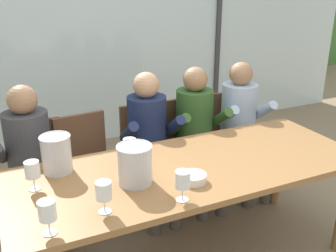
{
  "coord_description": "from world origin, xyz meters",
  "views": [
    {
      "loc": [
        -1.08,
        -1.95,
        1.88
      ],
      "look_at": [
        0.0,
        0.35,
        0.91
      ],
      "focal_mm": 41.13,
      "sensor_mm": 36.0,
      "label": 1
    }
  ],
  "objects_px": {
    "person_navy_polo": "(150,136)",
    "ice_bucket_primary": "(56,153)",
    "chair_center": "(147,148)",
    "chair_near_curtain": "(37,169)",
    "chair_right_of_center": "(185,140)",
    "person_pale_blue_shirt": "(242,120)",
    "person_olive_shirt": "(198,128)",
    "wine_glass_near_bucket": "(104,192)",
    "chair_near_window_right": "(235,132)",
    "wine_glass_by_right_taster": "(47,212)",
    "person_charcoal_jacket": "(30,157)",
    "dining_table": "(191,176)",
    "wine_glass_by_left_taster": "(183,181)",
    "wine_glass_center_pour": "(32,171)",
    "tasting_bowl": "(194,178)",
    "wine_glass_spare_empty": "(130,147)",
    "chair_left_of_center": "(87,161)",
    "ice_bucket_secondary": "(135,164)"
  },
  "relations": [
    {
      "from": "chair_right_of_center",
      "to": "tasting_bowl",
      "type": "relative_size",
      "value": 5.7
    },
    {
      "from": "chair_right_of_center",
      "to": "chair_near_window_right",
      "type": "relative_size",
      "value": 1.0
    },
    {
      "from": "dining_table",
      "to": "person_navy_polo",
      "type": "distance_m",
      "value": 0.72
    },
    {
      "from": "chair_right_of_center",
      "to": "ice_bucket_primary",
      "type": "height_order",
      "value": "ice_bucket_primary"
    },
    {
      "from": "person_olive_shirt",
      "to": "person_pale_blue_shirt",
      "type": "relative_size",
      "value": 1.0
    },
    {
      "from": "person_navy_polo",
      "to": "wine_glass_center_pour",
      "type": "distance_m",
      "value": 1.16
    },
    {
      "from": "person_navy_polo",
      "to": "tasting_bowl",
      "type": "xyz_separation_m",
      "value": [
        -0.1,
        -0.92,
        0.1
      ]
    },
    {
      "from": "wine_glass_spare_empty",
      "to": "chair_right_of_center",
      "type": "bearing_deg",
      "value": 42.31
    },
    {
      "from": "chair_near_curtain",
      "to": "ice_bucket_secondary",
      "type": "height_order",
      "value": "ice_bucket_secondary"
    },
    {
      "from": "ice_bucket_secondary",
      "to": "person_olive_shirt",
      "type": "bearing_deg",
      "value": 42.16
    },
    {
      "from": "person_navy_polo",
      "to": "ice_bucket_primary",
      "type": "relative_size",
      "value": 5.01
    },
    {
      "from": "ice_bucket_primary",
      "to": "wine_glass_near_bucket",
      "type": "distance_m",
      "value": 0.57
    },
    {
      "from": "chair_right_of_center",
      "to": "chair_near_window_right",
      "type": "height_order",
      "value": "same"
    },
    {
      "from": "chair_near_window_right",
      "to": "wine_glass_by_right_taster",
      "type": "bearing_deg",
      "value": -139.75
    },
    {
      "from": "person_charcoal_jacket",
      "to": "wine_glass_near_bucket",
      "type": "distance_m",
      "value": 1.05
    },
    {
      "from": "person_pale_blue_shirt",
      "to": "wine_glass_by_left_taster",
      "type": "height_order",
      "value": "person_pale_blue_shirt"
    },
    {
      "from": "chair_center",
      "to": "wine_glass_near_bucket",
      "type": "height_order",
      "value": "wine_glass_near_bucket"
    },
    {
      "from": "wine_glass_center_pour",
      "to": "tasting_bowl",
      "type": "bearing_deg",
      "value": -19.61
    },
    {
      "from": "person_pale_blue_shirt",
      "to": "ice_bucket_primary",
      "type": "distance_m",
      "value": 1.78
    },
    {
      "from": "chair_right_of_center",
      "to": "wine_glass_near_bucket",
      "type": "height_order",
      "value": "wine_glass_near_bucket"
    },
    {
      "from": "chair_right_of_center",
      "to": "wine_glass_center_pour",
      "type": "distance_m",
      "value": 1.62
    },
    {
      "from": "person_pale_blue_shirt",
      "to": "person_olive_shirt",
      "type": "bearing_deg",
      "value": -175.53
    },
    {
      "from": "chair_near_window_right",
      "to": "wine_glass_by_right_taster",
      "type": "xyz_separation_m",
      "value": [
        -1.9,
        -1.21,
        0.36
      ]
    },
    {
      "from": "person_pale_blue_shirt",
      "to": "chair_center",
      "type": "bearing_deg",
      "value": 174.96
    },
    {
      "from": "chair_near_curtain",
      "to": "chair_right_of_center",
      "type": "height_order",
      "value": "same"
    },
    {
      "from": "person_charcoal_jacket",
      "to": "ice_bucket_secondary",
      "type": "distance_m",
      "value": 0.96
    },
    {
      "from": "person_charcoal_jacket",
      "to": "person_navy_polo",
      "type": "height_order",
      "value": "same"
    },
    {
      "from": "chair_center",
      "to": "chair_right_of_center",
      "type": "relative_size",
      "value": 1.0
    },
    {
      "from": "chair_left_of_center",
      "to": "wine_glass_center_pour",
      "type": "relative_size",
      "value": 5.08
    },
    {
      "from": "wine_glass_by_left_taster",
      "to": "ice_bucket_primary",
      "type": "bearing_deg",
      "value": 131.25
    },
    {
      "from": "person_charcoal_jacket",
      "to": "wine_glass_by_right_taster",
      "type": "relative_size",
      "value": 6.92
    },
    {
      "from": "person_pale_blue_shirt",
      "to": "wine_glass_near_bucket",
      "type": "height_order",
      "value": "person_pale_blue_shirt"
    },
    {
      "from": "chair_left_of_center",
      "to": "chair_near_window_right",
      "type": "xyz_separation_m",
      "value": [
        1.45,
        0.03,
        0.0
      ]
    },
    {
      "from": "dining_table",
      "to": "wine_glass_by_left_taster",
      "type": "bearing_deg",
      "value": -124.73
    },
    {
      "from": "person_navy_polo",
      "to": "person_olive_shirt",
      "type": "distance_m",
      "value": 0.44
    },
    {
      "from": "chair_near_curtain",
      "to": "chair_near_window_right",
      "type": "bearing_deg",
      "value": 6.47
    },
    {
      "from": "person_charcoal_jacket",
      "to": "person_pale_blue_shirt",
      "type": "distance_m",
      "value": 1.84
    },
    {
      "from": "wine_glass_by_left_taster",
      "to": "wine_glass_center_pour",
      "type": "relative_size",
      "value": 1.0
    },
    {
      "from": "chair_center",
      "to": "person_olive_shirt",
      "type": "bearing_deg",
      "value": -13.75
    },
    {
      "from": "person_charcoal_jacket",
      "to": "ice_bucket_secondary",
      "type": "xyz_separation_m",
      "value": [
        0.51,
        -0.78,
        0.19
      ]
    },
    {
      "from": "wine_glass_by_left_taster",
      "to": "dining_table",
      "type": "bearing_deg",
      "value": 55.27
    },
    {
      "from": "dining_table",
      "to": "person_pale_blue_shirt",
      "type": "bearing_deg",
      "value": 38.17
    },
    {
      "from": "ice_bucket_secondary",
      "to": "wine_glass_by_right_taster",
      "type": "height_order",
      "value": "ice_bucket_secondary"
    },
    {
      "from": "chair_near_window_right",
      "to": "person_olive_shirt",
      "type": "bearing_deg",
      "value": -155.93
    },
    {
      "from": "chair_right_of_center",
      "to": "person_pale_blue_shirt",
      "type": "height_order",
      "value": "person_pale_blue_shirt"
    },
    {
      "from": "chair_center",
      "to": "ice_bucket_primary",
      "type": "height_order",
      "value": "ice_bucket_primary"
    },
    {
      "from": "chair_near_curtain",
      "to": "ice_bucket_primary",
      "type": "height_order",
      "value": "ice_bucket_primary"
    },
    {
      "from": "chair_near_curtain",
      "to": "chair_left_of_center",
      "type": "distance_m",
      "value": 0.38
    },
    {
      "from": "person_charcoal_jacket",
      "to": "wine_glass_by_right_taster",
      "type": "bearing_deg",
      "value": -86.19
    },
    {
      "from": "wine_glass_near_bucket",
      "to": "wine_glass_spare_empty",
      "type": "height_order",
      "value": "same"
    }
  ]
}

